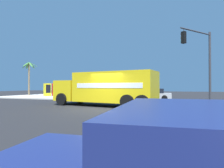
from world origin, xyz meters
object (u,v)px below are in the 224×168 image
Objects in this scene: vending_machine_red at (55,90)px; sedan_silver at (152,95)px; traffic_light_primary at (202,56)px; palm_tree_far at (29,73)px; vending_machine_blue at (47,90)px; delivery_truck at (106,88)px.

sedan_silver is at bearing -102.35° from vending_machine_red.
sedan_silver is 2.41× the size of vending_machine_red.
vending_machine_red is at bearing 71.13° from traffic_light_primary.
palm_tree_far is at bearing 74.43° from traffic_light_primary.
traffic_light_primary is 21.40m from vending_machine_red.
vending_machine_blue is at bearing -179.88° from vending_machine_red.
vending_machine_blue is at bearing -111.33° from palm_tree_far.
traffic_light_primary is (4.04, -7.33, 2.80)m from delivery_truck.
vending_machine_blue is (1.48, 15.24, 0.44)m from sedan_silver.
traffic_light_primary is at bearing -126.23° from sedan_silver.
traffic_light_primary is 3.49× the size of vending_machine_blue.
vending_machine_blue is at bearing 54.57° from delivery_truck.
delivery_truck is 15.59m from vending_machine_blue.
palm_tree_far reaches higher than delivery_truck.
traffic_light_primary reaches higher than sedan_silver.
vending_machine_red is at bearing 49.39° from delivery_truck.
delivery_truck is 21.24m from palm_tree_far.
vending_machine_red is at bearing 0.12° from vending_machine_blue.
palm_tree_far reaches higher than vending_machine_red.
palm_tree_far is (11.09, 17.96, 2.37)m from delivery_truck.
delivery_truck reaches higher than vending_machine_blue.
sedan_silver is (3.51, 4.79, -3.58)m from traffic_light_primary.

